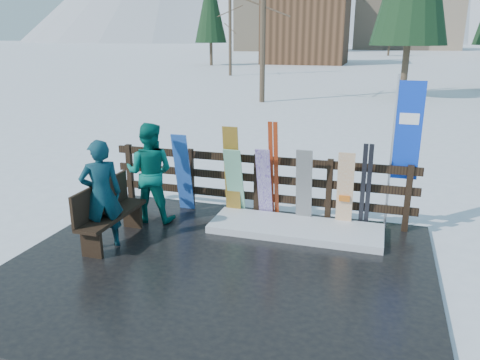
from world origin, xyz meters
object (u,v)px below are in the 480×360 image
(snowboard_1, at_px, (235,183))
(bench, at_px, (108,211))
(snowboard_2, at_px, (232,172))
(snowboard_5, at_px, (345,191))
(person_front, at_px, (101,194))
(rental_flag, at_px, (404,137))
(snowboard_3, at_px, (264,184))
(snowboard_0, at_px, (183,173))
(snowboard_4, at_px, (304,187))
(person_back, at_px, (150,172))

(snowboard_1, bearing_deg, bench, -134.80)
(snowboard_2, relative_size, snowboard_5, 1.24)
(snowboard_2, xyz_separation_m, person_front, (-1.51, -1.80, 0.01))
(person_front, bearing_deg, rental_flag, 164.51)
(snowboard_3, distance_m, snowboard_5, 1.39)
(snowboard_0, bearing_deg, rental_flag, 4.06)
(snowboard_5, bearing_deg, snowboard_3, -180.00)
(bench, distance_m, snowboard_5, 3.89)
(bench, bearing_deg, snowboard_4, 29.45)
(snowboard_3, height_order, snowboard_5, snowboard_5)
(snowboard_2, bearing_deg, snowboard_3, 0.00)
(rental_flag, height_order, person_back, rental_flag)
(snowboard_0, relative_size, snowboard_5, 1.11)
(snowboard_1, relative_size, snowboard_2, 0.79)
(snowboard_4, xyz_separation_m, rental_flag, (1.55, 0.27, 0.93))
(bench, height_order, person_front, person_front)
(snowboard_1, relative_size, snowboard_5, 0.98)
(snowboard_3, xyz_separation_m, person_front, (-2.10, -1.80, 0.18))
(snowboard_3, bearing_deg, person_front, -139.39)
(snowboard_2, distance_m, snowboard_3, 0.62)
(person_front, bearing_deg, snowboard_0, -147.97)
(snowboard_5, bearing_deg, rental_flag, 17.49)
(person_back, bearing_deg, snowboard_5, -178.16)
(bench, height_order, snowboard_5, snowboard_5)
(person_back, bearing_deg, snowboard_1, -165.14)
(person_back, bearing_deg, rental_flag, -176.58)
(bench, bearing_deg, snowboard_5, 24.43)
(snowboard_5, bearing_deg, snowboard_1, -180.00)
(snowboard_4, bearing_deg, person_front, -147.27)
(person_front, distance_m, person_back, 1.24)
(snowboard_5, distance_m, person_back, 3.37)
(snowboard_3, relative_size, person_back, 0.79)
(snowboard_1, relative_size, snowboard_4, 0.98)
(snowboard_4, distance_m, snowboard_5, 0.69)
(snowboard_4, xyz_separation_m, person_front, (-2.81, -1.80, 0.18))
(bench, distance_m, snowboard_4, 3.27)
(snowboard_4, bearing_deg, snowboard_0, -180.00)
(bench, height_order, snowboard_0, snowboard_0)
(snowboard_0, height_order, snowboard_5, snowboard_0)
(rental_flag, bearing_deg, person_front, -154.54)
(snowboard_3, bearing_deg, snowboard_5, 0.00)
(snowboard_2, distance_m, rental_flag, 2.96)
(rental_flag, relative_size, person_back, 1.48)
(snowboard_0, bearing_deg, snowboard_1, -0.00)
(snowboard_0, bearing_deg, snowboard_2, 0.00)
(snowboard_5, bearing_deg, person_back, -170.04)
(bench, bearing_deg, rental_flag, 23.13)
(snowboard_0, relative_size, snowboard_4, 1.11)
(rental_flag, bearing_deg, snowboard_3, -173.16)
(person_front, xyz_separation_m, person_back, (0.18, 1.22, 0.03))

